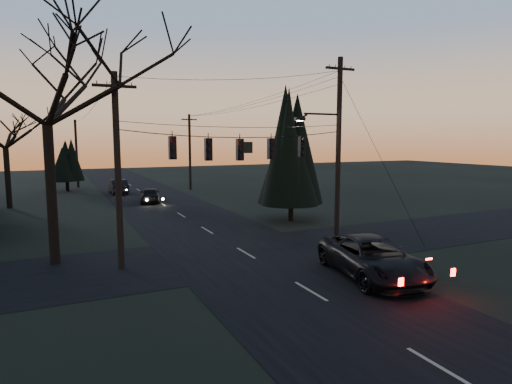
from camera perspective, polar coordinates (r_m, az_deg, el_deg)
name	(u,v)px	position (r m, az deg, el deg)	size (l,w,h in m)	color
ground_plane	(385,335)	(13.65, 16.81, -17.84)	(160.00, 160.00, 0.00)	black
main_road	(189,220)	(30.82, -8.94, -3.66)	(8.00, 120.00, 0.02)	black
cross_road	(246,253)	(21.64, -1.37, -8.16)	(60.00, 7.00, 0.02)	black
utility_pole_right	(336,242)	(24.32, 10.64, -6.59)	(5.00, 0.30, 10.00)	black
utility_pole_left	(122,269)	(20.07, -17.47, -9.73)	(1.80, 0.30, 8.50)	black
utility_pole_far_r	(191,189)	(49.45, -8.72, 0.34)	(1.80, 0.30, 8.50)	black
utility_pole_far_l	(78,187)	(55.44, -22.61, 0.60)	(0.30, 0.30, 8.00)	black
span_signal_assembly	(241,148)	(20.79, -2.02, 5.86)	(11.50, 0.44, 1.58)	black
bare_tree_left	(44,67)	(21.44, -26.43, 14.67)	(8.91, 8.91, 12.58)	black
evergreen_right	(291,154)	(29.75, 4.74, 5.06)	(3.91, 3.91, 8.15)	black
bare_tree_dist	(4,124)	(40.73, -30.58, 7.81)	(6.45, 6.45, 9.91)	black
evergreen_dist	(66,161)	(51.28, -23.99, 3.81)	(3.29, 3.29, 5.53)	black
suv_near	(373,258)	(18.43, 15.27, -8.52)	(2.70, 5.86, 1.63)	black
sedan_oncoming_a	(150,195)	(39.69, -13.96, -0.39)	(1.66, 4.13, 1.41)	black
sedan_oncoming_b	(118,187)	(47.38, -17.91, 0.69)	(1.56, 4.47, 1.47)	black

